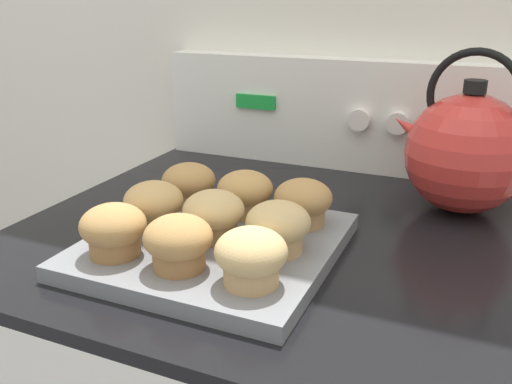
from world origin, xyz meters
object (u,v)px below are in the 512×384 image
(muffin_r2_c0, at_px, (189,184))
(muffin_r1_c1, at_px, (214,214))
(tea_kettle, at_px, (465,151))
(muffin_r0_c1, at_px, (178,242))
(muffin_r0_c2, at_px, (251,257))
(muffin_r1_c2, at_px, (278,227))
(muffin_r2_c2, at_px, (303,202))
(muffin_r0_c0, at_px, (114,230))
(muffin_r1_c0, at_px, (154,204))
(muffin_pan, at_px, (214,245))
(muffin_r2_c1, at_px, (245,193))

(muffin_r2_c0, bearing_deg, muffin_r1_c1, -45.42)
(muffin_r2_c0, bearing_deg, tea_kettle, 27.96)
(muffin_r0_c1, bearing_deg, muffin_r1_c1, 90.73)
(muffin_r0_c2, distance_m, muffin_r1_c1, 0.13)
(muffin_r1_c2, distance_m, muffin_r2_c2, 0.09)
(muffin_r0_c0, bearing_deg, tea_kettle, 45.63)
(muffin_r2_c2, bearing_deg, muffin_r1_c0, -153.63)
(muffin_r0_c2, height_order, muffin_r1_c0, same)
(muffin_r1_c2, bearing_deg, tea_kettle, 56.66)
(muffin_pan, relative_size, muffin_r2_c1, 3.86)
(tea_kettle, bearing_deg, muffin_r2_c0, -152.04)
(tea_kettle, bearing_deg, muffin_r0_c2, -116.65)
(muffin_r0_c0, xyz_separation_m, muffin_r1_c2, (0.18, 0.09, 0.00))
(muffin_r1_c0, xyz_separation_m, tea_kettle, (0.38, 0.30, 0.04))
(tea_kettle, bearing_deg, muffin_r1_c0, -142.18)
(muffin_pan, bearing_deg, muffin_r0_c2, -43.95)
(muffin_r0_c0, bearing_deg, muffin_r2_c1, 63.30)
(muffin_r1_c2, bearing_deg, muffin_r1_c0, 179.29)
(muffin_r2_c0, bearing_deg, muffin_r2_c1, -0.11)
(muffin_r1_c1, xyz_separation_m, muffin_r2_c0, (-0.09, 0.09, 0.00))
(muffin_r1_c0, relative_size, muffin_r2_c1, 1.00)
(muffin_r2_c2, distance_m, tea_kettle, 0.29)
(muffin_r2_c1, bearing_deg, muffin_r2_c0, 179.89)
(muffin_r0_c1, xyz_separation_m, tea_kettle, (0.29, 0.38, 0.04))
(muffin_r0_c0, xyz_separation_m, muffin_r0_c1, (0.09, 0.00, 0.00))
(muffin_r1_c1, height_order, muffin_r1_c2, same)
(muffin_r2_c2, bearing_deg, muffin_r2_c0, 179.33)
(muffin_r0_c2, relative_size, muffin_r2_c2, 1.00)
(tea_kettle, bearing_deg, muffin_r2_c1, -144.74)
(muffin_r0_c0, distance_m, muffin_r1_c2, 0.20)
(muffin_r0_c0, bearing_deg, muffin_r1_c0, 91.39)
(muffin_r1_c1, xyz_separation_m, muffin_r1_c2, (0.09, -0.00, 0.00))
(muffin_r2_c1, bearing_deg, tea_kettle, 35.26)
(muffin_r2_c2, bearing_deg, tea_kettle, 46.18)
(muffin_r2_c0, bearing_deg, muffin_r0_c2, -44.76)
(muffin_r0_c2, bearing_deg, muffin_r1_c0, 154.19)
(muffin_r1_c0, bearing_deg, muffin_pan, 0.40)
(muffin_r1_c0, xyz_separation_m, muffin_r2_c2, (0.18, 0.09, 0.00))
(muffin_r1_c2, bearing_deg, muffin_r0_c2, -88.53)
(muffin_r2_c2, bearing_deg, muffin_pan, -135.47)
(muffin_r0_c0, distance_m, muffin_r2_c2, 0.26)
(muffin_r1_c1, bearing_deg, muffin_r2_c1, 88.27)
(muffin_r0_c0, xyz_separation_m, muffin_r2_c1, (0.09, 0.18, 0.00))
(muffin_r0_c0, bearing_deg, muffin_r0_c1, 0.83)
(muffin_r1_c1, bearing_deg, muffin_r2_c2, 44.42)
(muffin_pan, bearing_deg, muffin_r2_c2, 44.53)
(muffin_r0_c0, relative_size, muffin_r1_c2, 1.00)
(muffin_r0_c1, relative_size, muffin_r1_c0, 1.00)
(muffin_r1_c1, bearing_deg, muffin_r2_c0, 134.58)
(muffin_r0_c2, relative_size, muffin_r2_c0, 1.00)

